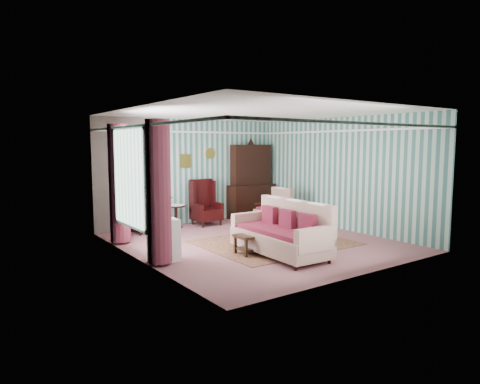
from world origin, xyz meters
TOP-DOWN VIEW (x-y plane):
  - floor at (0.00, 0.00)m, footprint 6.00×6.00m
  - room_shell at (-0.62, 0.18)m, footprint 5.53×6.02m
  - bookcase at (-1.35, 2.84)m, footprint 0.80×0.28m
  - dresser_hutch at (1.90, 2.72)m, footprint 1.50×0.56m
  - wingback_left at (-1.60, 2.45)m, footprint 0.76×0.80m
  - wingback_right at (0.15, 2.45)m, footprint 0.76×0.80m
  - seated_woman at (-1.60, 2.45)m, footprint 0.44×0.40m
  - round_side_table at (-0.70, 2.60)m, footprint 0.50×0.50m
  - nest_table at (2.47, 0.90)m, footprint 0.45×0.38m
  - plant_stand at (-2.40, -0.30)m, footprint 0.55×0.35m
  - rug at (0.30, -0.30)m, footprint 3.20×2.60m
  - sofa at (-0.32, -1.21)m, footprint 1.05×2.22m
  - floral_armchair at (1.52, 1.24)m, footprint 0.71×0.85m
  - coffee_table at (-0.56, -0.79)m, footprint 0.93×0.50m
  - potted_plant_a at (-2.46, -0.39)m, footprint 0.51×0.47m
  - potted_plant_b at (-2.34, -0.19)m, footprint 0.32×0.28m
  - potted_plant_c at (-2.44, -0.20)m, footprint 0.25×0.25m

SIDE VIEW (x-z plane):
  - floor at x=0.00m, z-range 0.00..0.00m
  - rug at x=0.30m, z-range 0.00..0.01m
  - coffee_table at x=-0.56m, z-range 0.00..0.40m
  - nest_table at x=2.47m, z-range 0.00..0.54m
  - round_side_table at x=-0.70m, z-range 0.00..0.60m
  - plant_stand at x=-2.40m, z-range 0.00..0.80m
  - sofa at x=-0.32m, z-range 0.00..0.90m
  - floral_armchair at x=1.52m, z-range 0.00..0.93m
  - seated_woman at x=-1.60m, z-range 0.00..1.18m
  - wingback_left at x=-1.60m, z-range 0.00..1.25m
  - wingback_right at x=0.15m, z-range 0.00..1.25m
  - potted_plant_c at x=-2.44m, z-range 0.80..1.15m
  - potted_plant_a at x=-2.46m, z-range 0.80..1.27m
  - potted_plant_b at x=-2.34m, z-range 0.80..1.28m
  - bookcase at x=-1.35m, z-range 0.00..2.24m
  - dresser_hutch at x=1.90m, z-range 0.00..2.36m
  - room_shell at x=-0.62m, z-range 0.55..3.46m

